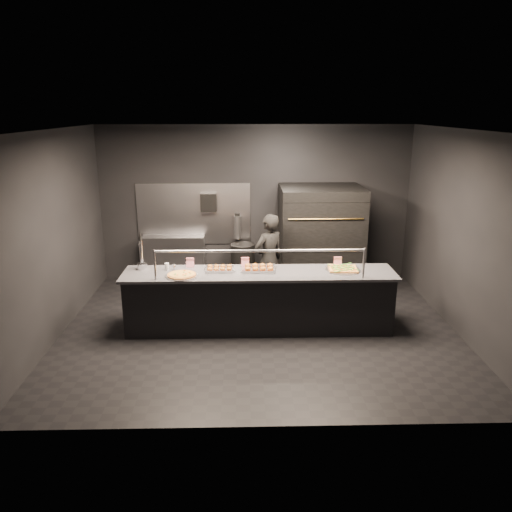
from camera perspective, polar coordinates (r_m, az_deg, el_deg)
name	(u,v)px	position (r m, az deg, el deg)	size (l,w,h in m)	color
room	(258,234)	(7.38, 0.18, 2.51)	(6.04, 6.00, 3.00)	black
service_counter	(259,300)	(7.65, 0.36, -5.09)	(4.10, 0.78, 1.37)	black
pizza_oven	(320,237)	(9.41, 7.32, 2.14)	(1.50, 1.23, 1.91)	black
prep_shelf	(174,258)	(9.94, -9.33, -0.26)	(1.20, 0.35, 0.90)	#99999E
towel_dispenser	(209,202)	(9.68, -5.45, 6.14)	(0.30, 0.20, 0.35)	black
fire_extinguisher	(237,227)	(9.77, -2.14, 3.36)	(0.14, 0.14, 0.51)	#B2B2B7
beer_tap	(142,258)	(7.79, -12.94, -0.24)	(0.16, 0.23, 0.61)	silver
round_pizza	(182,275)	(7.40, -8.49, -2.16)	(0.49, 0.49, 0.03)	silver
slider_tray_a	(220,269)	(7.60, -4.19, -1.44)	(0.49, 0.41, 0.07)	silver
slider_tray_b	(259,268)	(7.58, 0.34, -1.39)	(0.56, 0.46, 0.08)	silver
square_pizza	(343,269)	(7.70, 9.89, -1.46)	(0.54, 0.54, 0.05)	silver
condiment_jar	(169,267)	(7.70, -9.89, -1.21)	(0.16, 0.06, 0.11)	silver
tent_cards	(258,262)	(7.74, 0.22, -0.67)	(2.42, 0.04, 0.15)	white
trash_bin	(243,264)	(9.68, -1.52, -0.88)	(0.47, 0.47, 0.78)	black
worker	(269,259)	(8.55, 1.47, -0.40)	(0.58, 0.38, 1.59)	black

